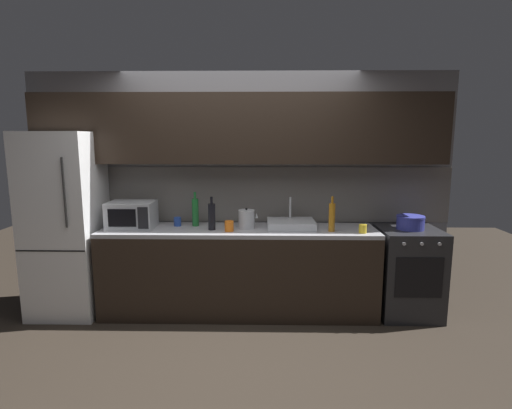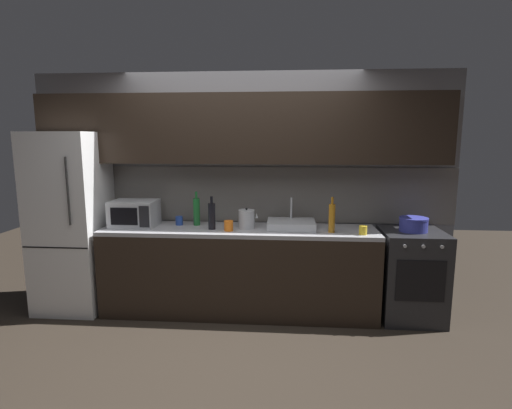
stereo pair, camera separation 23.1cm
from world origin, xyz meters
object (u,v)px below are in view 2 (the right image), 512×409
Objects in this scene: wine_bottle_green at (197,211)px; cooking_pot at (413,224)px; microwave at (134,213)px; mug_yellow at (363,230)px; wine_bottle_dark at (212,216)px; mug_blue at (179,221)px; oven_range at (410,275)px; kettle at (247,219)px; mug_orange at (229,226)px; refrigerator at (71,222)px; wine_bottle_amber at (332,218)px.

wine_bottle_green reaches higher than cooking_pot.
mug_yellow is (2.31, -0.20, -0.09)m from microwave.
wine_bottle_dark is 0.43m from mug_blue.
wine_bottle_green is (-2.19, 0.11, 0.60)m from oven_range.
oven_range is 2.69× the size of wine_bottle_dark.
mug_orange is at bearing -141.56° from kettle.
kettle is at bearing 179.77° from oven_range.
microwave is at bearing -169.30° from mug_blue.
wine_bottle_dark is at bearing 161.06° from mug_orange.
wine_bottle_green reaches higher than mug_blue.
microwave reaches higher than cooking_pot.
mug_blue is at bearing 5.22° from refrigerator.
cooking_pot reaches higher than mug_yellow.
wine_bottle_green is 3.87× the size of mug_blue.
mug_orange is at bearing 177.75° from mug_yellow.
wine_bottle_green is 0.45m from mug_orange.
microwave is 0.84m from wine_bottle_dark.
cooking_pot reaches higher than mug_orange.
mug_blue is 0.34× the size of cooking_pot.
refrigerator reaches higher than oven_range.
wine_bottle_green is at bearing 171.04° from wine_bottle_amber.
oven_range is at bearing -33.98° from cooking_pot.
cooking_pot is (2.38, -0.10, 0.02)m from mug_blue.
refrigerator is 6.83× the size of cooking_pot.
wine_bottle_amber is at bearing -172.31° from cooking_pot.
oven_range is at bearing 1.84° from wine_bottle_dark.
mug_blue is 0.61m from mug_orange.
refrigerator is 1.33m from wine_bottle_green.
wine_bottle_green is (0.64, 0.09, 0.02)m from microwave.
wine_bottle_amber is (2.70, -0.11, 0.11)m from refrigerator.
wine_bottle_green is 0.26m from wine_bottle_dark.
wine_bottle_dark is 3.62× the size of mug_blue.
mug_yellow is at bearing -9.73° from wine_bottle_green.
mug_orange is (1.69, -0.13, 0.02)m from refrigerator.
oven_range is 0.74m from mug_yellow.
kettle is 0.73m from mug_blue.
mug_yellow reaches higher than oven_range.
refrigerator is at bearing -178.45° from microwave.
mug_blue is (-0.38, 0.17, -0.09)m from wine_bottle_dark.
wine_bottle_dark is at bearing -2.48° from refrigerator.
oven_range is 3.29× the size of cooking_pot.
mug_blue is 2.38m from cooking_pot.
refrigerator reaches higher than cooking_pot.
wine_bottle_green is at bearing 8.06° from microwave.
mug_orange is (-1.01, -0.02, -0.09)m from wine_bottle_amber.
wine_bottle_amber is (1.38, -0.22, -0.01)m from wine_bottle_green.
wine_bottle_dark is 0.96× the size of wine_bottle_amber.
cooking_pot is (1.82, 0.13, 0.02)m from mug_orange.
wine_bottle_dark is (0.83, -0.08, 0.00)m from microwave.
wine_bottle_dark reaches higher than microwave.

